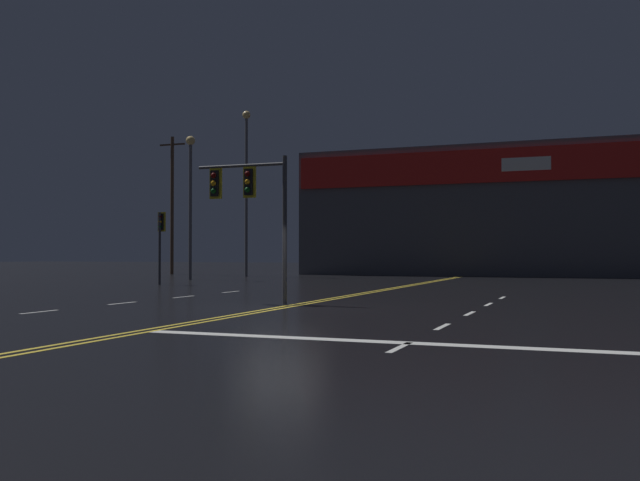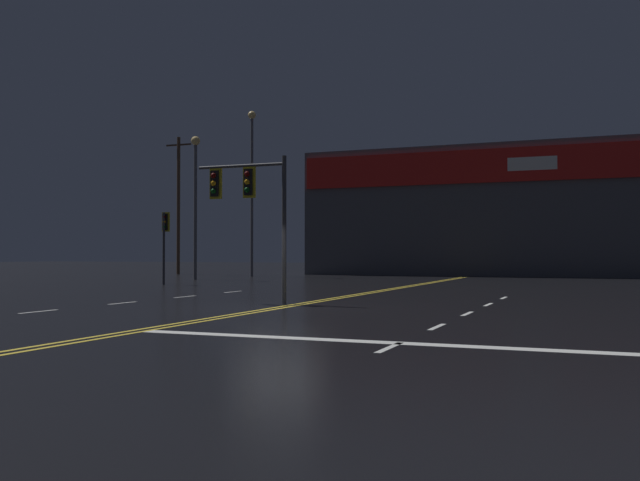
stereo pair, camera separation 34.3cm
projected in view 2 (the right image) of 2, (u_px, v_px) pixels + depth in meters
ground_plane at (278, 308)px, 20.49m from camera, size 200.00×200.00×0.00m
road_markings at (294, 313)px, 18.82m from camera, size 16.11×60.00×0.01m
traffic_signal_median at (247, 194)px, 22.71m from camera, size 3.13×0.36×4.63m
traffic_signal_corner_northwest at (165, 231)px, 36.20m from camera, size 0.42×0.36×3.68m
streetlight_near_left at (195, 187)px, 43.40m from camera, size 0.56×0.56×8.75m
streetlight_far_left at (252, 174)px, 49.51m from camera, size 0.56×0.56×11.52m
building_backdrop at (480, 213)px, 53.82m from camera, size 24.57×10.23×9.21m
utility_pole_row at (467, 193)px, 46.68m from camera, size 45.97×0.26×10.90m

